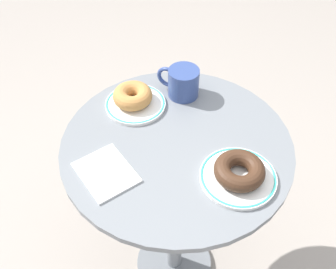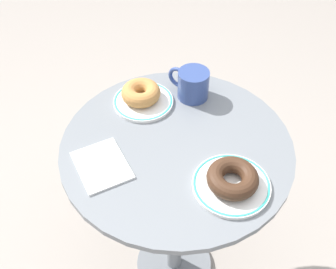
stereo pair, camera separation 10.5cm
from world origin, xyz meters
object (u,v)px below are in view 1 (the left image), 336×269
Objects in this scene: cafe_table at (176,187)px; plate_left at (135,104)px; plate_right at (238,177)px; donut_chocolate at (239,170)px; donut_old_fashioned at (133,96)px; coffee_mug at (182,82)px; paper_napkin at (106,172)px.

cafe_table is 4.01× the size of plate_left.
plate_right is (0.38, 0.01, 0.00)m from plate_left.
plate_left is (-0.19, 0.01, 0.21)m from cafe_table.
plate_right is at bearing 26.57° from donut_chocolate.
donut_old_fashioned is 0.15m from coffee_mug.
plate_left is 0.03m from donut_old_fashioned.
plate_left is 0.15m from coffee_mug.
donut_chocolate is (0.19, 0.03, 0.23)m from cafe_table.
paper_napkin is at bearing -136.03° from plate_right.
paper_napkin is at bearing -102.93° from cafe_table.
plate_left is at bearing 175.53° from cafe_table.
plate_left is 0.38m from plate_right.
donut_old_fashioned reaches higher than plate_right.
coffee_mug reaches higher than cafe_table.
plate_right is 1.66× the size of donut_old_fashioned.
paper_napkin is (-0.24, -0.23, -0.00)m from plate_right.
cafe_table is at bearing -172.02° from plate_right.
cafe_table is at bearing 77.07° from paper_napkin.
donut_old_fashioned is 0.90× the size of coffee_mug.
donut_chocolate is 0.98× the size of coffee_mug.
plate_left is at bearing 123.66° from paper_napkin.
cafe_table is at bearing -3.88° from donut_old_fashioned.
donut_chocolate is at bearing 1.78° from plate_left.
coffee_mug is (0.06, 0.14, 0.04)m from plate_left.
plate_left is 1.54× the size of donut_old_fashioned.
coffee_mug is at bearing 67.89° from plate_left.
plate_right is 1.50× the size of coffee_mug.
plate_right is 0.39m from donut_old_fashioned.
donut_old_fashioned reaches higher than paper_napkin.
plate_right is at bearing 7.98° from cafe_table.
plate_left is at bearing -178.22° from plate_right.
cafe_table is at bearing -48.48° from coffee_mug.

